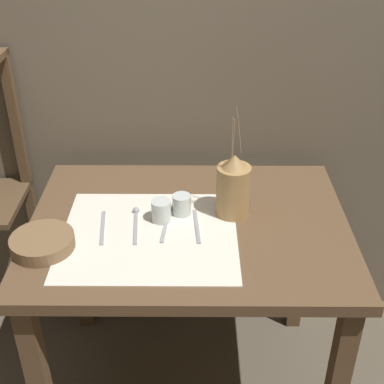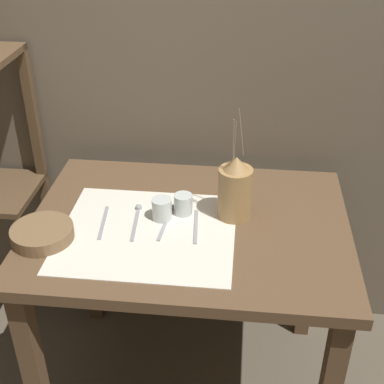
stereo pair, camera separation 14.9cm
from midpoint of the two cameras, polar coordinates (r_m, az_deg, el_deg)
The scene contains 12 objects.
ground_plane at distance 2.34m, azimuth 1.66°, elevation -19.55°, with size 12.00×12.00×0.00m, color brown.
stone_wall_back at distance 2.07m, azimuth 3.37°, elevation 14.08°, with size 7.00×0.06×2.40m.
wooden_table at distance 1.86m, azimuth 1.97°, elevation -6.26°, with size 1.07×0.80×0.80m.
linen_cloth at distance 1.74m, azimuth -2.30°, elevation -4.38°, with size 0.57×0.50×0.00m.
pitcher_with_flowers at distance 1.78m, azimuth 7.01°, elevation 0.18°, with size 0.11×0.11×0.39m.
wooden_bowl at distance 1.75m, azimuth -13.34°, elevation -4.41°, with size 0.20×0.20×0.04m.
glass_tumbler_near at distance 1.78m, azimuth -0.85°, elevation -1.89°, with size 0.07×0.07×0.08m.
glass_tumbler_far at distance 1.81m, azimuth 1.41°, elevation -1.37°, with size 0.06×0.06×0.07m.
fork_inner at distance 1.79m, azimuth -7.10°, elevation -3.30°, with size 0.03×0.19×0.00m.
spoon_outer at distance 1.82m, azimuth -3.53°, elevation -2.42°, with size 0.03×0.20×0.02m.
spoon_inner at distance 1.82m, azimuth -0.14°, elevation -2.44°, with size 0.03×0.20×0.02m.
knife_center at distance 1.76m, azimuth 2.84°, elevation -3.76°, with size 0.03×0.19×0.00m.
Camera 2 is at (0.17, -1.46, 1.82)m, focal length 50.00 mm.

